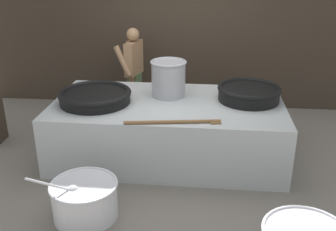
{
  "coord_description": "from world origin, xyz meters",
  "views": [
    {
      "loc": [
        0.49,
        -4.79,
        2.57
      ],
      "look_at": [
        0.0,
        0.0,
        0.58
      ],
      "focal_mm": 42.0,
      "sensor_mm": 36.0,
      "label": 1
    }
  ],
  "objects": [
    {
      "name": "ground_plane",
      "position": [
        0.0,
        0.0,
        0.0
      ],
      "size": [
        60.0,
        60.0,
        0.0
      ],
      "primitive_type": "plane",
      "color": "slate"
    },
    {
      "name": "hearth_platform",
      "position": [
        0.0,
        0.0,
        0.39
      ],
      "size": [
        3.0,
        1.6,
        0.77
      ],
      "color": "#B2B7B7",
      "rests_on": "ground_plane"
    },
    {
      "name": "giant_wok_near",
      "position": [
        -0.94,
        -0.12,
        0.86
      ],
      "size": [
        0.94,
        0.94,
        0.17
      ],
      "color": "black",
      "rests_on": "hearth_platform"
    },
    {
      "name": "giant_wok_far",
      "position": [
        1.05,
        0.17,
        0.88
      ],
      "size": [
        0.83,
        0.83,
        0.2
      ],
      "color": "black",
      "rests_on": "hearth_platform"
    },
    {
      "name": "stock_pot",
      "position": [
        -0.02,
        0.25,
        1.03
      ],
      "size": [
        0.49,
        0.49,
        0.48
      ],
      "color": "#9E9EA3",
      "rests_on": "hearth_platform"
    },
    {
      "name": "stirring_paddle",
      "position": [
        0.18,
        -0.69,
        0.79
      ],
      "size": [
        1.11,
        0.23,
        0.04
      ],
      "rotation": [
        0.0,
        0.0,
        0.15
      ],
      "color": "brown",
      "rests_on": "hearth_platform"
    },
    {
      "name": "cook",
      "position": [
        -0.7,
        1.35,
        0.81
      ],
      "size": [
        0.42,
        0.59,
        1.49
      ],
      "rotation": [
        0.0,
        0.0,
        2.9
      ],
      "color": "#9E7551",
      "rests_on": "ground_plane"
    },
    {
      "name": "prep_bowl_vegetables",
      "position": [
        -0.72,
        -1.46,
        0.22
      ],
      "size": [
        0.77,
        0.75,
        0.67
      ],
      "color": "silver",
      "rests_on": "ground_plane"
    }
  ]
}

